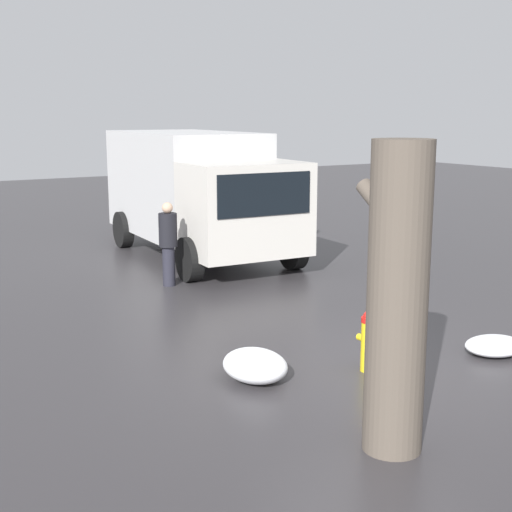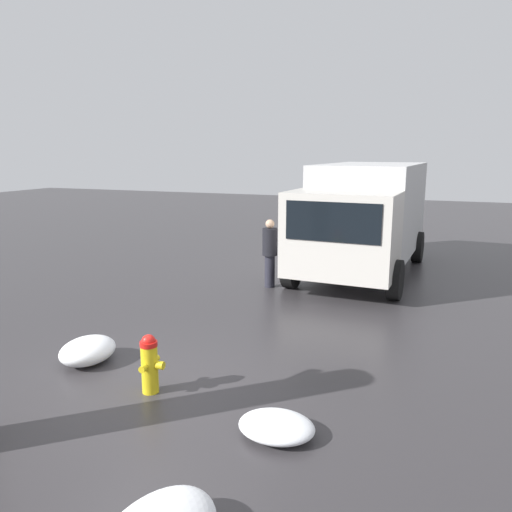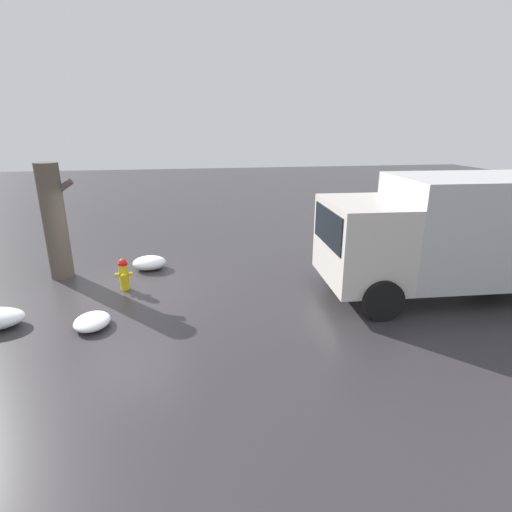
% 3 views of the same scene
% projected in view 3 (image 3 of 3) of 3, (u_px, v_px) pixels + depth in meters
% --- Properties ---
extents(ground_plane, '(60.00, 60.00, 0.00)m').
position_uv_depth(ground_plane, '(126.00, 289.00, 10.21)').
color(ground_plane, '#333033').
extents(fire_hydrant, '(0.43, 0.33, 0.83)m').
position_uv_depth(fire_hydrant, '(124.00, 274.00, 10.07)').
color(fire_hydrant, yellow).
rests_on(fire_hydrant, ground_plane).
extents(tree_trunk, '(0.91, 0.60, 3.09)m').
position_uv_depth(tree_trunk, '(55.00, 221.00, 10.59)').
color(tree_trunk, brown).
rests_on(tree_trunk, ground_plane).
extents(delivery_truck, '(6.43, 2.95, 2.88)m').
position_uv_depth(delivery_truck, '(461.00, 231.00, 9.56)').
color(delivery_truck, beige).
rests_on(delivery_truck, ground_plane).
extents(pedestrian, '(0.36, 0.36, 1.64)m').
position_uv_depth(pedestrian, '(335.00, 242.00, 11.11)').
color(pedestrian, '#23232D').
rests_on(pedestrian, ground_plane).
extents(snow_pile_by_hydrant, '(0.95, 0.77, 0.39)m').
position_uv_depth(snow_pile_by_hydrant, '(149.00, 263.00, 11.58)').
color(snow_pile_by_hydrant, white).
rests_on(snow_pile_by_hydrant, ground_plane).
extents(snow_pile_curbside, '(0.73, 0.90, 0.24)m').
position_uv_depth(snow_pile_curbside, '(92.00, 321.00, 8.28)').
color(snow_pile_curbside, white).
rests_on(snow_pile_curbside, ground_plane).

